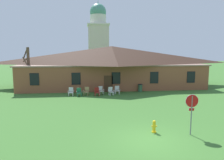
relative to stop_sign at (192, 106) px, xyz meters
The scene contains 14 objects.
ground_plane 3.31m from the stop_sign, 168.19° to the right, with size 200.00×200.00×0.00m, color #3D702D.
brick_building 19.58m from the stop_sign, 98.04° to the left, with size 25.97×10.40×5.90m.
dome_tower 40.40m from the stop_sign, 95.40° to the left, with size 5.18×5.18×17.39m.
stop_sign is the anchor object (origin of this frame).
lawn_chair_by_porch 15.09m from the stop_sign, 123.26° to the left, with size 0.65×0.68×0.96m.
lawn_chair_near_door 14.25m from the stop_sign, 120.91° to the left, with size 0.72×0.76×0.96m.
lawn_chair_left_end 14.29m from the stop_sign, 116.89° to the left, with size 0.75×0.80×0.96m.
lawn_chair_middle 13.29m from the stop_sign, 113.33° to the left, with size 0.67×0.71×0.96m.
lawn_chair_right_end 13.92m from the stop_sign, 109.97° to the left, with size 0.74×0.79×0.96m.
lawn_chair_far_side 12.91m from the stop_sign, 106.25° to the left, with size 0.74×0.79×0.96m.
lawn_chair_under_eave 13.45m from the stop_sign, 101.82° to the left, with size 0.64×0.67×0.96m.
bare_tree_beside_building 21.65m from the stop_sign, 130.24° to the left, with size 1.01×1.41×5.66m.
fire_hydrant 2.60m from the stop_sign, 164.07° to the left, with size 0.36×0.28×0.79m.
trash_bin 14.11m from the stop_sign, 88.52° to the left, with size 0.56×0.56×0.98m.
Camera 1 is at (-3.39, -11.00, 5.01)m, focal length 33.35 mm.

